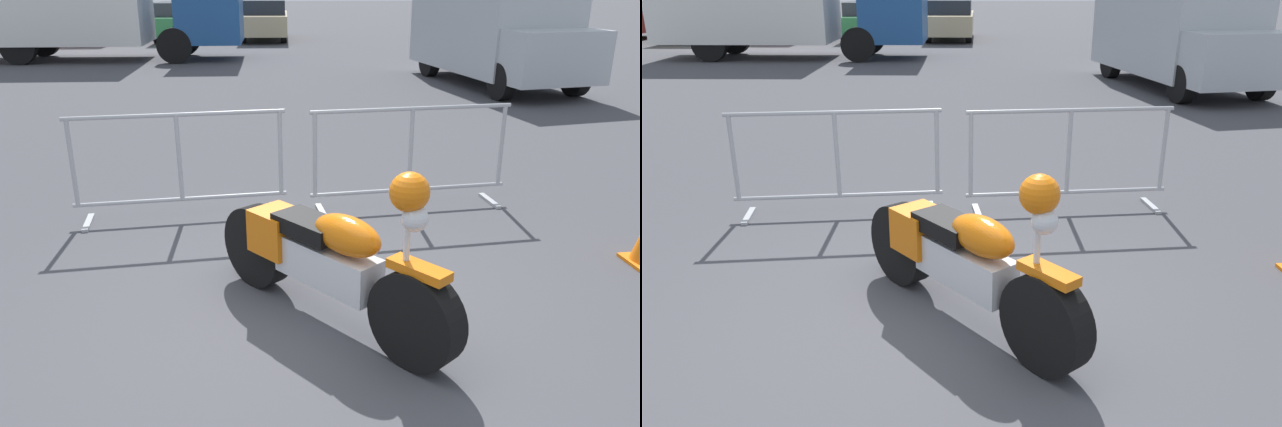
{
  "view_description": "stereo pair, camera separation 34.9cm",
  "coord_description": "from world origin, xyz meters",
  "views": [
    {
      "loc": [
        -0.28,
        -3.72,
        2.28
      ],
      "look_at": [
        0.27,
        0.53,
        0.65
      ],
      "focal_mm": 35.0,
      "sensor_mm": 36.0,
      "label": 1
    },
    {
      "loc": [
        0.07,
        -3.75,
        2.28
      ],
      "look_at": [
        0.27,
        0.53,
        0.65
      ],
      "focal_mm": 35.0,
      "sensor_mm": 36.0,
      "label": 2
    }
  ],
  "objects": [
    {
      "name": "delivery_van",
      "position": [
        5.37,
        9.94,
        1.24
      ],
      "size": [
        2.64,
        5.23,
        2.31
      ],
      "rotation": [
        0.0,
        0.0,
        -1.43
      ],
      "color": "#B2B7BC",
      "rests_on": "ground"
    },
    {
      "name": "parked_car_yellow",
      "position": [
        -8.58,
        21.39,
        0.77
      ],
      "size": [
        2.15,
        4.62,
        1.53
      ],
      "rotation": [
        0.0,
        0.0,
        1.5
      ],
      "color": "yellow",
      "rests_on": "ground"
    },
    {
      "name": "ground_plane",
      "position": [
        0.0,
        0.0,
        0.0
      ],
      "size": [
        120.0,
        120.0,
        0.0
      ],
      "primitive_type": "plane",
      "color": "#424247"
    },
    {
      "name": "crowd_barrier_far",
      "position": [
        1.43,
        2.28,
        0.55
      ],
      "size": [
        2.09,
        0.55,
        1.07
      ],
      "rotation": [
        0.0,
        0.0,
        0.06
      ],
      "color": "#9EA0A5",
      "rests_on": "ground"
    },
    {
      "name": "pedestrian",
      "position": [
        5.51,
        14.34,
        0.92
      ],
      "size": [
        0.35,
        0.35,
        1.69
      ],
      "rotation": [
        0.0,
        0.0,
        1.59
      ],
      "color": "#262838",
      "rests_on": "ground"
    },
    {
      "name": "planter_island",
      "position": [
        8.87,
        17.21,
        0.21
      ],
      "size": [
        4.35,
        4.35,
        1.01
      ],
      "color": "#ADA89E",
      "rests_on": "ground"
    },
    {
      "name": "parked_car_green",
      "position": [
        -2.34,
        21.34,
        0.7
      ],
      "size": [
        1.95,
        4.18,
        1.38
      ],
      "rotation": [
        0.0,
        0.0,
        1.5
      ],
      "color": "#236B38",
      "rests_on": "ground"
    },
    {
      "name": "crowd_barrier_near",
      "position": [
        -0.89,
        2.28,
        0.55
      ],
      "size": [
        2.09,
        0.55,
        1.07
      ],
      "rotation": [
        0.0,
        0.0,
        0.06
      ],
      "color": "#9EA0A5",
      "rests_on": "ground"
    },
    {
      "name": "parked_car_tan",
      "position": [
        0.78,
        21.1,
        0.74
      ],
      "size": [
        2.07,
        4.43,
        1.46
      ],
      "rotation": [
        0.0,
        0.0,
        1.5
      ],
      "color": "tan",
      "rests_on": "ground"
    },
    {
      "name": "motorcycle",
      "position": [
        0.27,
        0.13,
        0.47
      ],
      "size": [
        1.44,
        1.87,
        1.24
      ],
      "rotation": [
        0.0,
        0.0,
        -0.94
      ],
      "color": "black",
      "rests_on": "ground"
    },
    {
      "name": "box_truck",
      "position": [
        -4.41,
        15.56,
        1.64
      ],
      "size": [
        7.83,
        2.73,
        2.98
      ],
      "rotation": [
        0.0,
        0.0,
        -0.06
      ],
      "color": "white",
      "rests_on": "ground"
    },
    {
      "name": "parked_car_red",
      "position": [
        -5.46,
        21.41,
        0.71
      ],
      "size": [
        1.97,
        4.22,
        1.4
      ],
      "rotation": [
        0.0,
        0.0,
        1.5
      ],
      "color": "#B21E19",
      "rests_on": "ground"
    }
  ]
}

